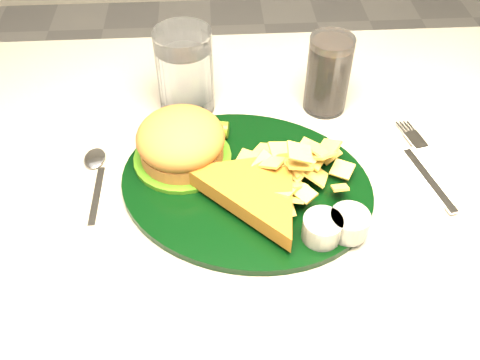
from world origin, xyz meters
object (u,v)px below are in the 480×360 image
object	(u,v)px
cola_glass	(328,74)
fork_napkin	(427,175)
dinner_plate	(246,167)
water_glass	(185,72)
table	(225,323)

from	to	relation	value
cola_glass	fork_napkin	world-z (taller)	cola_glass
dinner_plate	cola_glass	size ratio (longest dim) A/B	2.79
cola_glass	water_glass	bearing A→B (deg)	177.14
table	fork_napkin	size ratio (longest dim) A/B	7.21
table	dinner_plate	xyz separation A→B (m)	(0.04, -0.00, 0.41)
dinner_plate	fork_napkin	world-z (taller)	dinner_plate
table	water_glass	bearing A→B (deg)	103.95
water_glass	fork_napkin	distance (m)	0.39
dinner_plate	water_glass	distance (m)	0.20
fork_napkin	dinner_plate	bearing A→B (deg)	167.08
cola_glass	fork_napkin	size ratio (longest dim) A/B	0.75
dinner_plate	water_glass	size ratio (longest dim) A/B	2.54
dinner_plate	cola_glass	xyz separation A→B (m)	(0.14, 0.17, 0.02)
table	cola_glass	bearing A→B (deg)	44.30
cola_glass	fork_napkin	bearing A→B (deg)	-55.45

